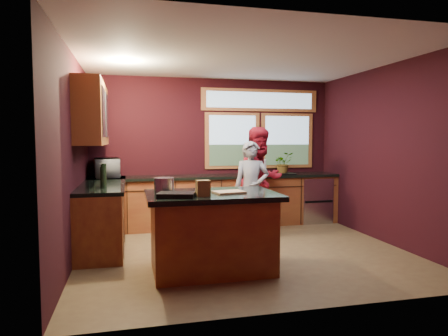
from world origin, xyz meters
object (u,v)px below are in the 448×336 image
object	(u,v)px
person_grey	(251,189)
person_red	(261,180)
island	(212,231)
stock_pot	(164,185)
cutting_board	(229,192)

from	to	relation	value
person_grey	person_red	xyz separation A→B (m)	(0.25, 0.28, 0.12)
island	person_red	xyz separation A→B (m)	(1.20, 1.74, 0.41)
person_grey	stock_pot	world-z (taller)	person_grey
person_red	cutting_board	distance (m)	2.05
person_red	island	bearing A→B (deg)	-145.66
person_grey	cutting_board	size ratio (longest dim) A/B	4.43
cutting_board	person_red	bearing A→B (deg)	60.78
person_red	stock_pot	distance (m)	2.37
island	stock_pot	distance (m)	0.80
person_red	cutting_board	world-z (taller)	person_red
island	stock_pot	size ratio (longest dim) A/B	6.46
island	person_grey	world-z (taller)	person_grey
island	cutting_board	bearing A→B (deg)	-14.04
person_red	stock_pot	bearing A→B (deg)	-158.81
island	cutting_board	xyz separation A→B (m)	(0.20, -0.05, 0.48)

